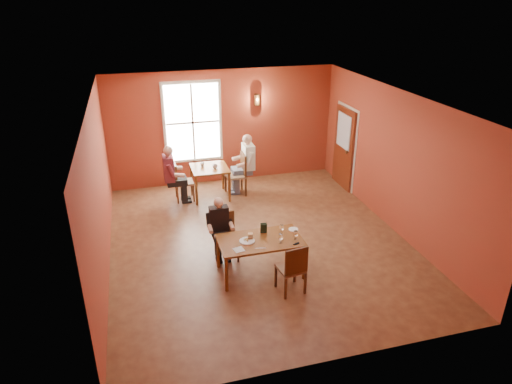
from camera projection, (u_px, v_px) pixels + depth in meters
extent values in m
cube|color=brown|center=(259.00, 241.00, 9.57)|extent=(6.00, 7.00, 0.01)
cube|color=brown|center=(223.00, 127.00, 12.03)|extent=(6.00, 0.04, 3.00)
cube|color=brown|center=(332.00, 273.00, 5.87)|extent=(6.00, 0.04, 3.00)
cube|color=brown|center=(99.00, 192.00, 8.23)|extent=(0.04, 7.00, 3.00)
cube|color=brown|center=(395.00, 161.00, 9.67)|extent=(0.04, 7.00, 3.00)
cube|color=white|center=(259.00, 99.00, 8.34)|extent=(6.00, 7.00, 0.04)
cube|color=white|center=(193.00, 122.00, 11.71)|extent=(1.36, 0.10, 1.96)
cube|color=maroon|center=(343.00, 148.00, 11.87)|extent=(0.12, 1.04, 2.10)
cylinder|color=brown|center=(257.00, 100.00, 11.87)|extent=(0.16, 0.16, 0.28)
cylinder|color=silver|center=(247.00, 241.00, 8.16)|extent=(0.32, 0.32, 0.04)
cube|color=tan|center=(250.00, 237.00, 8.22)|extent=(0.10, 0.10, 0.10)
cube|color=black|center=(264.00, 228.00, 8.42)|extent=(0.13, 0.08, 0.20)
cube|color=silver|center=(260.00, 248.00, 7.96)|extent=(0.19, 0.05, 0.00)
cube|color=white|center=(239.00, 250.00, 7.91)|extent=(0.21, 0.21, 0.01)
cylinder|color=silver|center=(293.00, 229.00, 8.56)|extent=(0.19, 0.19, 0.01)
cube|color=black|center=(296.00, 244.00, 8.09)|extent=(0.12, 0.08, 0.01)
imported|color=silver|center=(215.00, 167.00, 11.22)|extent=(0.15, 0.15, 0.10)
imported|color=silver|center=(202.00, 165.00, 11.33)|extent=(0.13, 0.13, 0.10)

